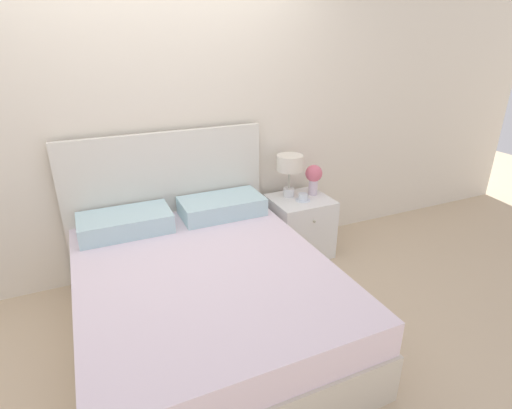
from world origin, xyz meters
The scene contains 7 objects.
ground_plane centered at (0.00, 0.00, 0.00)m, with size 12.00×12.00×0.00m, color #CCB28E.
wall_back centered at (0.00, 0.07, 1.30)m, with size 8.00×0.06×2.60m.
bed centered at (0.00, -0.87, 0.29)m, with size 1.59×1.90×1.18m.
nightstand centered at (1.10, -0.25, 0.27)m, with size 0.51×0.48×0.54m.
table_lamp centered at (1.04, -0.16, 0.82)m, with size 0.23×0.23×0.38m.
flower_vase centered at (1.26, -0.21, 0.71)m, with size 0.15×0.15×0.27m.
teacup centered at (1.10, -0.30, 0.56)m, with size 0.13×0.13×0.06m.
Camera 1 is at (-0.58, -3.04, 1.86)m, focal length 28.00 mm.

